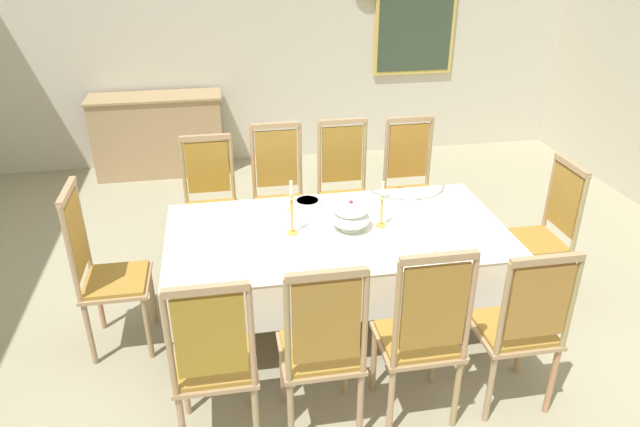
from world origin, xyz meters
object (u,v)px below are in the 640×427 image
object	(u,v)px
candlestick_west	(292,213)
dining_table	(337,240)
candlestick_east	(382,209)
chair_south_a	(214,360)
chair_south_c	(422,333)
bowl_near_left	(445,256)
soup_tureen	(351,215)
chair_south_b	(322,347)
chair_north_c	(345,188)
chair_south_d	(520,325)
chair_head_east	(543,232)
chair_head_west	(103,269)
spoon_secondary	(291,204)
spoon_primary	(460,253)
bowl_near_right	(308,202)
chair_north_d	(411,184)
sideboard	(159,135)
framed_painting	(417,5)
chair_north_b	(279,193)
chair_north_a	(210,201)

from	to	relation	value
candlestick_west	dining_table	bearing A→B (deg)	-0.00
candlestick_west	candlestick_east	distance (m)	0.61
chair_south_a	chair_south_c	xyz separation A→B (m)	(1.12, -0.00, 0.02)
candlestick_east	bowl_near_left	xyz separation A→B (m)	(0.28, -0.48, -0.12)
soup_tureen	chair_south_b	bearing A→B (deg)	-110.72
candlestick_east	chair_south_c	bearing A→B (deg)	-91.97
chair_north_c	candlestick_east	xyz separation A→B (m)	(0.03, -0.99, 0.28)
chair_north_c	chair_south_d	xyz separation A→B (m)	(0.58, -1.97, -0.02)
candlestick_east	dining_table	bearing A→B (deg)	180.00
chair_south_a	chair_head_east	size ratio (longest dim) A/B	1.00
chair_head_west	spoon_secondary	xyz separation A→B (m)	(1.28, 0.45, 0.15)
spoon_primary	spoon_secondary	world-z (taller)	same
chair_north_c	spoon_primary	xyz separation A→B (m)	(0.42, -1.44, 0.15)
spoon_primary	soup_tureen	bearing A→B (deg)	156.37
chair_south_b	bowl_near_right	bearing A→B (deg)	84.02
chair_north_d	sideboard	world-z (taller)	chair_north_d
chair_head_east	spoon_secondary	world-z (taller)	chair_head_east
chair_north_d	chair_head_west	distance (m)	2.58
candlestick_west	framed_painting	world-z (taller)	framed_painting
spoon_primary	chair_north_b	bearing A→B (deg)	137.32
dining_table	chair_head_west	world-z (taller)	chair_head_west
chair_head_east	candlestick_west	xyz separation A→B (m)	(-1.84, 0.00, 0.32)
soup_tureen	chair_south_a	bearing A→B (deg)	-133.58
bowl_near_left	bowl_near_right	size ratio (longest dim) A/B	0.72
chair_south_c	bowl_near_left	distance (m)	0.62
dining_table	chair_south_c	bearing A→B (deg)	-74.71
chair_south_b	bowl_near_left	xyz separation A→B (m)	(0.87, 0.51, 0.17)
chair_north_d	spoon_primary	world-z (taller)	chair_north_d
chair_head_west	bowl_near_left	distance (m)	2.18
bowl_near_left	candlestick_west	bearing A→B (deg)	151.84
candlestick_west	bowl_near_right	xyz separation A→B (m)	(0.17, 0.42, -0.13)
sideboard	soup_tureen	bearing A→B (deg)	115.84
chair_south_c	spoon_primary	bearing A→B (deg)	52.05
chair_head_east	spoon_secondary	xyz separation A→B (m)	(-1.79, 0.45, 0.17)
candlestick_east	spoon_secondary	xyz separation A→B (m)	(-0.56, 0.45, -0.13)
chair_south_c	spoon_primary	size ratio (longest dim) A/B	6.64
chair_south_c	candlestick_west	bearing A→B (deg)	120.17
chair_north_a	candlestick_east	world-z (taller)	chair_north_a
spoon_secondary	chair_south_d	bearing A→B (deg)	-35.35
chair_head_east	bowl_near_right	bearing A→B (deg)	75.81
chair_north_c	soup_tureen	xyz separation A→B (m)	(-0.18, -0.99, 0.25)
sideboard	framed_painting	bearing A→B (deg)	-175.18
chair_north_c	chair_head_west	distance (m)	2.06
chair_north_b	soup_tureen	world-z (taller)	chair_north_b
chair_south_c	bowl_near_left	bearing A→B (deg)	58.58
chair_head_west	bowl_near_right	bearing A→B (deg)	106.74
candlestick_west	spoon_secondary	size ratio (longest dim) A/B	2.21
framed_painting	sideboard	bearing A→B (deg)	-175.18
chair_south_b	chair_head_west	xyz separation A→B (m)	(-1.25, 0.99, 0.01)
chair_north_d	candlestick_east	world-z (taller)	chair_north_d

